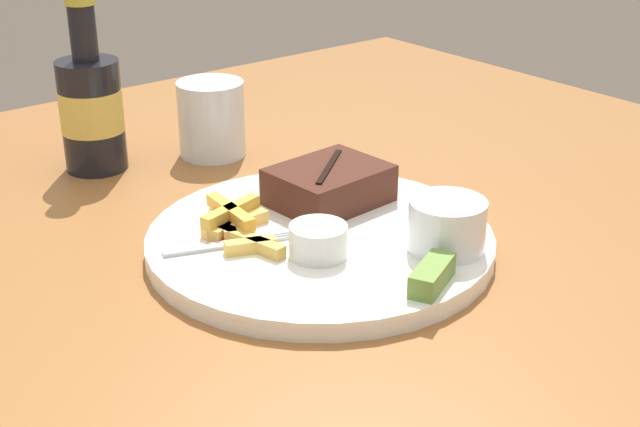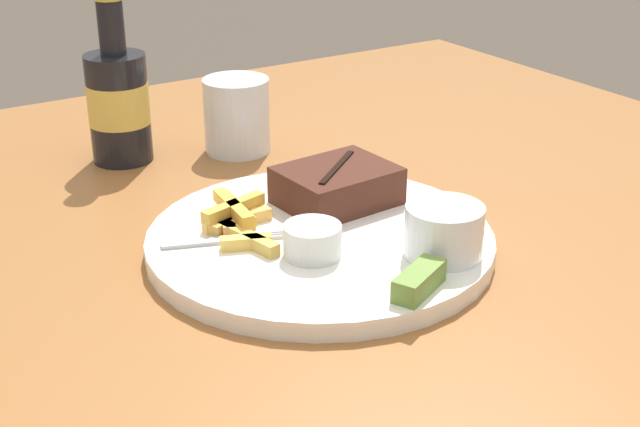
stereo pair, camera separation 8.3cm
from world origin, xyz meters
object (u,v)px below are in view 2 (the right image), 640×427
dipping_sauce_cup (313,239)px  pickle_spear (419,281)px  beer_bottle (118,101)px  dinner_plate (320,241)px  coleslaw_cup (444,228)px  fork_utensil (227,240)px  drinking_glass (237,115)px  steak_portion (337,185)px

dipping_sauce_cup → pickle_spear: 0.11m
pickle_spear → beer_bottle: beer_bottle is taller
dinner_plate → coleslaw_cup: bearing=-54.9°
fork_utensil → beer_bottle: size_ratio=0.63×
dinner_plate → beer_bottle: 0.34m
dinner_plate → dipping_sauce_cup: dipping_sauce_cup is taller
dinner_plate → drinking_glass: size_ratio=3.63×
steak_portion → dipping_sauce_cup: bearing=-133.8°
dinner_plate → pickle_spear: size_ratio=5.17×
steak_portion → coleslaw_cup: size_ratio=1.65×
coleslaw_cup → drinking_glass: bearing=91.1°
dinner_plate → fork_utensil: size_ratio=2.52×
fork_utensil → drinking_glass: 0.29m
fork_utensil → drinking_glass: size_ratio=1.44×
fork_utensil → drinking_glass: bearing=80.7°
dinner_plate → beer_bottle: beer_bottle is taller
dinner_plate → beer_bottle: bearing=101.9°
steak_portion → pickle_spear: bearing=-102.9°
pickle_spear → drinking_glass: 0.43m
dinner_plate → pickle_spear: 0.14m
dinner_plate → steak_portion: size_ratio=2.83×
dinner_plate → steak_portion: (0.05, 0.05, 0.03)m
beer_bottle → drinking_glass: size_ratio=2.28×
dinner_plate → coleslaw_cup: 0.12m
steak_portion → coleslaw_cup: coleslaw_cup is taller
coleslaw_cup → dipping_sauce_cup: (-0.10, 0.06, -0.01)m
steak_portion → beer_bottle: bearing=113.5°
pickle_spear → beer_bottle: bearing=99.4°
coleslaw_cup → drinking_glass: 0.38m
steak_portion → dipping_sauce_cup: (-0.08, -0.09, -0.00)m
coleslaw_cup → dinner_plate: bearing=125.1°
coleslaw_cup → fork_utensil: bearing=139.7°
fork_utensil → pickle_spear: bearing=-41.6°
drinking_glass → dinner_plate: bearing=-102.1°
beer_bottle → coleslaw_cup: bearing=-72.1°
fork_utensil → dinner_plate: bearing=0.0°
beer_bottle → drinking_glass: beer_bottle is taller
coleslaw_cup → beer_bottle: bearing=107.9°
steak_portion → fork_utensil: bearing=-171.4°
steak_portion → fork_utensil: 0.14m
coleslaw_cup → pickle_spear: coleslaw_cup is taller
steak_portion → dipping_sauce_cup: 0.12m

